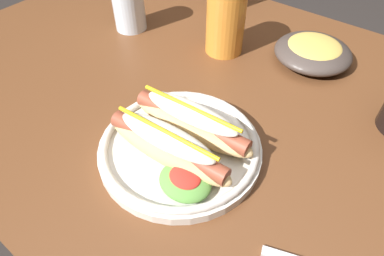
# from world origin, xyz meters

# --- Properties ---
(ground_plane) EXTENTS (8.00, 8.00, 0.00)m
(ground_plane) POSITION_xyz_m (0.00, 0.00, 0.00)
(ground_plane) COLOR #2D2826
(dining_table) EXTENTS (1.23, 0.82, 0.74)m
(dining_table) POSITION_xyz_m (0.00, 0.00, 0.63)
(dining_table) COLOR brown
(dining_table) RESTS_ON ground_plane
(hot_dog_plate) EXTENTS (0.25, 0.25, 0.08)m
(hot_dog_plate) POSITION_xyz_m (0.06, -0.16, 0.77)
(hot_dog_plate) COLOR silver
(hot_dog_plate) RESTS_ON dining_table
(water_cup) EXTENTS (0.07, 0.07, 0.12)m
(water_cup) POSITION_xyz_m (-0.28, 0.07, 0.80)
(water_cup) COLOR silver
(water_cup) RESTS_ON dining_table
(extra_cup) EXTENTS (0.08, 0.08, 0.13)m
(extra_cup) POSITION_xyz_m (-0.06, 0.13, 0.81)
(extra_cup) COLOR orange
(extra_cup) RESTS_ON dining_table
(side_bowl) EXTENTS (0.16, 0.16, 0.05)m
(side_bowl) POSITION_xyz_m (0.11, 0.20, 0.76)
(side_bowl) COLOR #423833
(side_bowl) RESTS_ON dining_table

